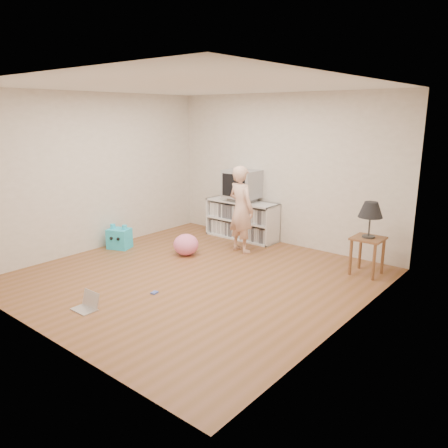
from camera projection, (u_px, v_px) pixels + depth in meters
ground at (196, 277)px, 6.21m from camera, size 4.50×4.50×0.00m
walls at (194, 186)px, 5.89m from camera, size 4.52×4.52×2.60m
ceiling at (192, 86)px, 5.57m from camera, size 4.50×4.50×0.01m
media_unit at (243, 219)px, 8.08m from camera, size 1.40×0.45×0.70m
dvd_deck at (242, 199)px, 7.97m from camera, size 0.45×0.35×0.07m
crt_tv at (242, 184)px, 7.90m from camera, size 0.60×0.53×0.50m
side_table at (368, 246)px, 6.22m from camera, size 0.42×0.42×0.55m
table_lamp at (371, 211)px, 6.09m from camera, size 0.34×0.34×0.52m
person at (241, 209)px, 7.19m from camera, size 0.58×0.44×1.44m
laptop at (87, 304)px, 5.18m from camera, size 0.29×0.24×0.20m
playing_cards at (154, 293)px, 5.64m from camera, size 0.08×0.10×0.02m
plush_blue at (119, 238)px, 7.49m from camera, size 0.44×0.40×0.42m
plush_pink at (186, 245)px, 7.13m from camera, size 0.48×0.48×0.35m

